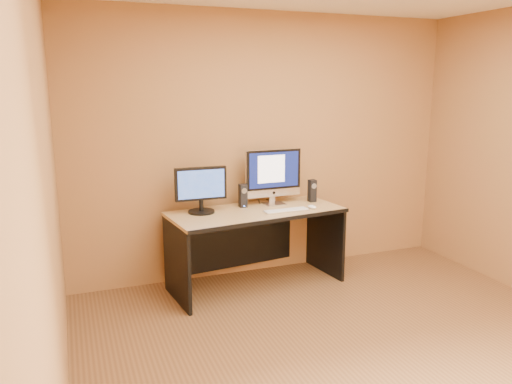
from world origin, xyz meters
TOP-DOWN VIEW (x-y plane):
  - floor at (0.00, 0.00)m, footprint 4.00×4.00m
  - walls at (0.00, 0.00)m, footprint 4.00×4.00m
  - desk at (-0.28, 1.60)m, footprint 1.69×0.90m
  - imac at (-0.03, 1.77)m, footprint 0.58×0.22m
  - second_monitor at (-0.78, 1.70)m, footprint 0.49×0.25m
  - speaker_left at (-0.35, 1.77)m, footprint 0.07×0.07m
  - speaker_right at (0.38, 1.74)m, footprint 0.07×0.07m
  - keyboard at (-0.03, 1.47)m, footprint 0.44×0.13m
  - mouse at (0.24, 1.48)m, footprint 0.08×0.11m
  - cable_a at (0.02, 1.87)m, footprint 0.10×0.21m
  - cable_b at (-0.13, 1.92)m, footprint 0.06×0.18m

SIDE VIEW (x-z plane):
  - floor at x=0.00m, z-range 0.00..0.00m
  - desk at x=-0.28m, z-range 0.00..0.75m
  - cable_a at x=0.02m, z-range 0.75..0.76m
  - cable_b at x=-0.13m, z-range 0.75..0.76m
  - keyboard at x=-0.03m, z-range 0.75..0.77m
  - mouse at x=0.24m, z-range 0.75..0.78m
  - speaker_left at x=-0.35m, z-range 0.75..0.97m
  - speaker_right at x=0.38m, z-range 0.75..0.97m
  - second_monitor at x=-0.78m, z-range 0.75..1.17m
  - imac at x=-0.03m, z-range 0.75..1.30m
  - walls at x=0.00m, z-range 0.00..2.60m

